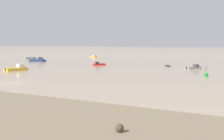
{
  "coord_description": "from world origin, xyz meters",
  "views": [
    {
      "loc": [
        45.24,
        -40.16,
        7.4
      ],
      "look_at": [
        5.3,
        26.26,
        0.62
      ],
      "focal_mm": 51.51,
      "sensor_mm": 36.0,
      "label": 1
    }
  ],
  "objects": [
    {
      "name": "seaweed_clump",
      "position": [
        32.91,
        -18.5,
        0.61
      ],
      "size": [
        0.7,
        0.7,
        0.7
      ],
      "primitive_type": "sphere",
      "color": "#493A28",
      "rests_on": "mudflat_shore"
    },
    {
      "name": "rowboat_moored_1",
      "position": [
        9.6,
        51.86,
        0.13
      ],
      "size": [
        2.84,
        2.75,
        0.47
      ],
      "rotation": [
        0.0,
        0.0,
        5.53
      ],
      "color": "#23602D",
      "rests_on": "ground"
    },
    {
      "name": "channel_buoy",
      "position": [
        27.21,
        29.0,
        0.46
      ],
      "size": [
        0.9,
        0.9,
        2.3
      ],
      "color": "#198C2D",
      "rests_on": "ground"
    },
    {
      "name": "motorboat_moored_4",
      "position": [
        -41.09,
        49.93,
        0.37
      ],
      "size": [
        6.68,
        5.32,
        2.46
      ],
      "rotation": [
        0.0,
        0.0,
        0.56
      ],
      "color": "navy",
      "rests_on": "ground"
    },
    {
      "name": "motorboat_moored_5",
      "position": [
        19.74,
        46.36,
        0.29
      ],
      "size": [
        4.15,
        5.21,
        1.92
      ],
      "rotation": [
        0.0,
        0.0,
        1.01
      ],
      "color": "gray",
      "rests_on": "ground"
    },
    {
      "name": "motorboat_moored_3",
      "position": [
        -41.77,
        87.71,
        0.25
      ],
      "size": [
        4.54,
        2.27,
        1.65
      ],
      "rotation": [
        0.0,
        0.0,
        6.1
      ],
      "color": "orange",
      "rests_on": "ground"
    },
    {
      "name": "motorboat_moored_9",
      "position": [
        -18.91,
        19.13,
        0.37
      ],
      "size": [
        3.82,
        6.85,
        2.47
      ],
      "rotation": [
        0.0,
        0.0,
        1.32
      ],
      "color": "gold",
      "rests_on": "ground"
    },
    {
      "name": "rowboat_moored_0",
      "position": [
        -59.36,
        63.8,
        0.2
      ],
      "size": [
        4.63,
        4.09,
        0.73
      ],
      "rotation": [
        0.0,
        0.0,
        3.8
      ],
      "color": "#197084",
      "rests_on": "ground"
    },
    {
      "name": "ground_plane",
      "position": [
        0.0,
        0.0,
        0.0
      ],
      "size": [
        800.0,
        800.0,
        0.0
      ],
      "primitive_type": "plane",
      "color": "tan"
    },
    {
      "name": "motorboat_moored_7",
      "position": [
        -11.12,
        44.53,
        0.25
      ],
      "size": [
        3.82,
        4.49,
        1.68
      ],
      "rotation": [
        0.0,
        0.0,
        4.09
      ],
      "color": "red",
      "rests_on": "ground"
    }
  ]
}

